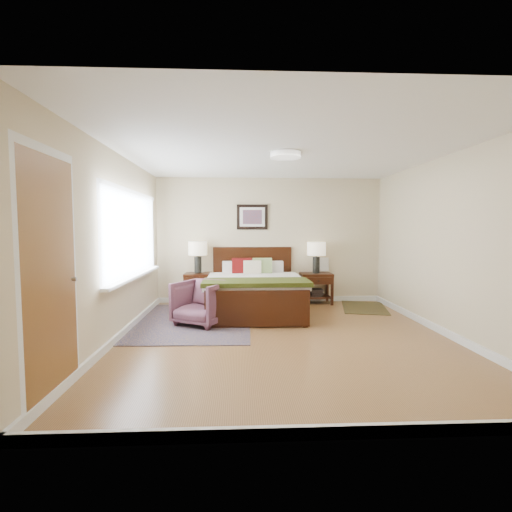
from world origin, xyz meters
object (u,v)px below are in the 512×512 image
object	(u,v)px
rug_persian	(194,321)
nightstand_left	(198,279)
lamp_left	(198,251)
nightstand_right	(316,285)
armchair	(202,303)
bed	(254,284)
lamp_right	(316,251)

from	to	relation	value
rug_persian	nightstand_left	bearing A→B (deg)	94.51
rug_persian	lamp_left	bearing A→B (deg)	94.47
nightstand_right	armchair	size ratio (longest dim) A/B	0.82
nightstand_left	rug_persian	xyz separation A→B (m)	(0.07, -1.32, -0.49)
lamp_left	rug_persian	bearing A→B (deg)	-87.03
bed	nightstand_left	size ratio (longest dim) A/B	3.29
nightstand_right	nightstand_left	bearing A→B (deg)	-179.81
bed	lamp_right	bearing A→B (deg)	31.60
nightstand_left	lamp_right	bearing A→B (deg)	0.53
nightstand_left	armchair	distance (m)	1.54
nightstand_right	lamp_left	xyz separation A→B (m)	(-2.33, 0.01, 0.68)
lamp_right	rug_persian	xyz separation A→B (m)	(-2.26, -1.34, -1.04)
nightstand_left	nightstand_right	bearing A→B (deg)	0.19
nightstand_right	rug_persian	bearing A→B (deg)	-149.54
lamp_right	lamp_left	bearing A→B (deg)	180.00
lamp_left	lamp_right	distance (m)	2.33
bed	lamp_left	distance (m)	1.43
nightstand_left	armchair	size ratio (longest dim) A/B	0.83
lamp_left	lamp_right	xyz separation A→B (m)	(2.33, 0.00, -0.01)
nightstand_left	lamp_right	world-z (taller)	lamp_right
bed	nightstand_right	xyz separation A→B (m)	(1.26, 0.76, -0.14)
lamp_right	armchair	bearing A→B (deg)	-143.85
bed	armchair	xyz separation A→B (m)	(-0.84, -0.76, -0.17)
bed	rug_persian	xyz separation A→B (m)	(-1.00, -0.57, -0.50)
lamp_right	nightstand_left	bearing A→B (deg)	-179.47
lamp_right	rug_persian	world-z (taller)	lamp_right
nightstand_left	lamp_left	size ratio (longest dim) A/B	1.02
nightstand_left	nightstand_right	xyz separation A→B (m)	(2.33, 0.01, -0.13)
bed	lamp_right	size ratio (longest dim) A/B	3.35
bed	lamp_left	xyz separation A→B (m)	(-1.07, 0.78, 0.55)
lamp_left	lamp_right	bearing A→B (deg)	0.00
lamp_left	armchair	xyz separation A→B (m)	(0.23, -1.54, -0.71)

